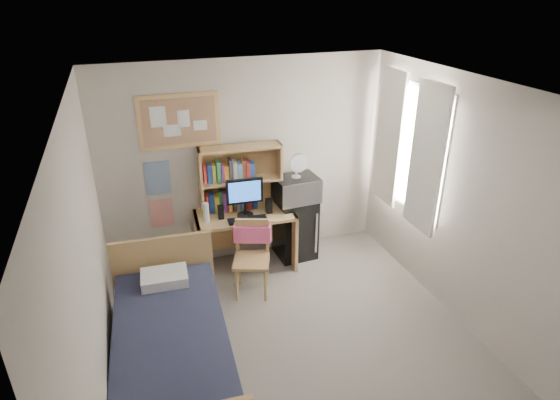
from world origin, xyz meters
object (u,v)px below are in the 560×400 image
object	(u,v)px
bed	(173,354)
speaker_right	(269,206)
mini_fridge	(295,227)
monitor	(245,198)
desk_chair	(252,260)
speaker_left	(221,212)
bulletin_board	(179,121)
desk_fan	(296,166)
microwave	(296,189)
desk	(245,240)

from	to	relation	value
bed	speaker_right	world-z (taller)	speaker_right
mini_fridge	monitor	xyz separation A→B (m)	(-0.70, -0.12, 0.59)
desk_chair	speaker_left	size ratio (longest dim) A/B	5.23
desk_chair	bed	distance (m)	1.49
bulletin_board	desk_fan	distance (m)	1.52
speaker_left	microwave	distance (m)	1.02
desk_chair	speaker_right	xyz separation A→B (m)	(0.38, 0.50, 0.41)
monitor	desk_fan	xyz separation A→B (m)	(0.70, 0.10, 0.28)
monitor	speaker_right	world-z (taller)	monitor
bed	microwave	world-z (taller)	microwave
desk	monitor	size ratio (longest dim) A/B	2.58
bulletin_board	mini_fridge	xyz separation A→B (m)	(1.35, -0.25, -1.51)
speaker_left	microwave	xyz separation A→B (m)	(1.00, 0.08, 0.13)
speaker_right	desk_fan	bearing A→B (deg)	20.59
desk	desk_chair	world-z (taller)	desk_chair
bed	desk	bearing A→B (deg)	58.53
speaker_left	desk_chair	bearing A→B (deg)	-64.02
desk	monitor	distance (m)	0.62
speaker_left	desk	bearing A→B (deg)	11.31
desk	speaker_left	xyz separation A→B (m)	(-0.30, -0.04, 0.47)
bulletin_board	monitor	size ratio (longest dim) A/B	1.97
speaker_right	microwave	distance (m)	0.44
mini_fridge	speaker_right	size ratio (longest dim) A/B	4.47
bulletin_board	microwave	distance (m)	1.67
monitor	microwave	distance (m)	0.71
mini_fridge	desk_fan	xyz separation A→B (m)	(0.00, -0.02, 0.87)
mini_fridge	bed	bearing A→B (deg)	-140.20
desk_chair	microwave	size ratio (longest dim) A/B	1.67
desk_chair	mini_fridge	distance (m)	1.01
bulletin_board	microwave	size ratio (longest dim) A/B	1.75
bed	desk_fan	xyz separation A→B (m)	(1.84, 1.66, 1.00)
desk_chair	mini_fridge	xyz separation A→B (m)	(0.78, 0.64, -0.04)
mini_fridge	desk_fan	distance (m)	0.87
bed	monitor	bearing A→B (deg)	57.61
bulletin_board	desk	world-z (taller)	bulletin_board
speaker_right	desk_fan	world-z (taller)	desk_fan
mini_fridge	bed	world-z (taller)	mini_fridge
bulletin_board	desk_fan	world-z (taller)	bulletin_board
speaker_right	microwave	world-z (taller)	microwave
microwave	bed	bearing A→B (deg)	-140.55
desk_fan	desk	bearing A→B (deg)	-179.18
desk_chair	desk_fan	xyz separation A→B (m)	(0.78, 0.62, 0.84)
monitor	microwave	world-z (taller)	monitor
bulletin_board	desk_fan	size ratio (longest dim) A/B	3.20
desk_chair	desk_fan	world-z (taller)	desk_fan
desk	desk_fan	distance (m)	1.14
bulletin_board	microwave	bearing A→B (deg)	-11.18
mini_fridge	microwave	xyz separation A→B (m)	(0.00, -0.02, 0.57)
desk_chair	microwave	bearing A→B (deg)	59.14
monitor	mini_fridge	bearing A→B (deg)	13.66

